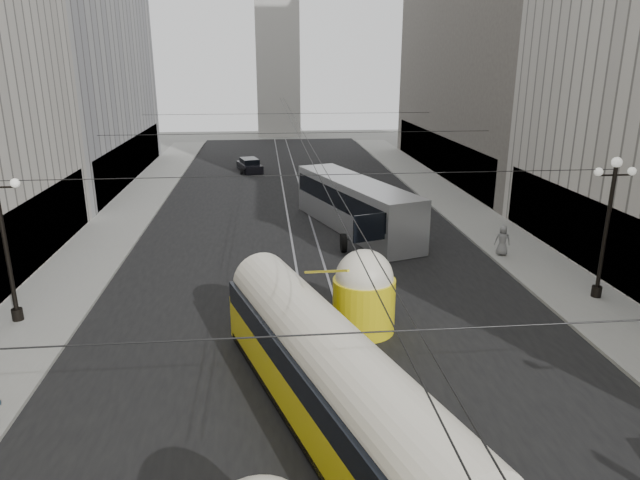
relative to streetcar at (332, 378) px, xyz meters
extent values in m
cube|color=black|center=(0.50, 22.81, -1.68)|extent=(20.00, 85.00, 0.02)
cube|color=gray|center=(-11.50, 26.31, -1.61)|extent=(4.00, 72.00, 0.15)
cube|color=gray|center=(12.50, 26.31, -1.61)|extent=(4.00, 72.00, 0.15)
cube|color=gray|center=(-0.25, 22.81, -1.68)|extent=(0.12, 85.00, 0.04)
cube|color=gray|center=(1.25, 22.81, -1.68)|extent=(0.12, 85.00, 0.04)
cube|color=black|center=(-13.55, 14.31, 0.32)|extent=(0.10, 18.00, 3.60)
cube|color=#999999|center=(-19.50, 38.31, 12.32)|extent=(12.00, 28.00, 28.00)
cube|color=black|center=(-13.55, 38.31, 0.32)|extent=(0.10, 25.20, 3.60)
cube|color=black|center=(14.55, 12.31, 0.32)|extent=(0.10, 18.00, 3.60)
cube|color=black|center=(14.55, 38.31, 0.32)|extent=(0.10, 28.80, 3.60)
cube|color=#B2AFA8|center=(0.50, 70.31, 10.32)|extent=(6.00, 6.00, 24.00)
cylinder|color=black|center=(-12.10, 8.31, 1.47)|extent=(0.18, 0.18, 6.00)
cylinder|color=black|center=(-12.10, 8.31, -1.28)|extent=(0.44, 0.44, 0.50)
sphere|color=white|center=(-11.35, 8.31, 4.22)|extent=(0.36, 0.36, 0.36)
cylinder|color=black|center=(13.10, 8.31, 1.47)|extent=(0.18, 0.18, 6.00)
cylinder|color=black|center=(13.10, 8.31, -1.28)|extent=(0.44, 0.44, 0.50)
cylinder|color=black|center=(13.10, 8.31, 4.07)|extent=(1.60, 0.08, 0.08)
sphere|color=white|center=(13.10, 8.31, 4.62)|extent=(0.44, 0.44, 0.44)
sphere|color=white|center=(12.35, 8.31, 4.22)|extent=(0.36, 0.36, 0.36)
sphere|color=white|center=(13.85, 8.31, 4.22)|extent=(0.36, 0.36, 0.36)
cylinder|color=black|center=(0.50, -5.69, 4.32)|extent=(25.00, 0.03, 0.03)
cylinder|color=black|center=(0.50, 8.31, 4.32)|extent=(25.00, 0.03, 0.03)
cylinder|color=black|center=(0.50, 22.31, 4.32)|extent=(25.00, 0.03, 0.03)
cylinder|color=black|center=(0.50, 36.31, 4.32)|extent=(25.00, 0.03, 0.03)
cylinder|color=black|center=(0.50, 26.31, 4.12)|extent=(0.03, 72.00, 0.03)
cylinder|color=black|center=(0.90, 26.31, 4.12)|extent=(0.03, 72.00, 0.03)
cube|color=yellow|center=(0.00, 0.00, -0.68)|extent=(6.47, 13.52, 1.63)
cube|color=black|center=(0.00, 0.00, -1.44)|extent=(6.35, 13.13, 0.29)
cube|color=black|center=(0.00, 0.00, 0.37)|extent=(6.43, 13.33, 0.81)
cylinder|color=silver|center=(0.00, 0.00, 0.66)|extent=(6.14, 13.24, 2.20)
cylinder|color=yellow|center=(2.02, 6.28, -0.58)|extent=(2.49, 2.49, 2.20)
sphere|color=silver|center=(2.02, 6.28, 0.57)|extent=(2.30, 2.30, 2.30)
cube|color=#B2B4B8|center=(3.91, 20.45, -0.04)|extent=(6.49, 12.88, 3.17)
cube|color=black|center=(3.91, 20.45, 0.48)|extent=(6.37, 12.46, 1.16)
cube|color=black|center=(3.91, 14.15, 0.33)|extent=(2.34, 0.86, 1.48)
cylinder|color=black|center=(2.59, 16.19, -1.15)|extent=(0.30, 1.06, 1.06)
cylinder|color=black|center=(5.23, 16.19, -1.15)|extent=(0.30, 1.06, 1.06)
cylinder|color=black|center=(2.59, 24.70, -1.15)|extent=(0.30, 1.06, 1.06)
cylinder|color=black|center=(5.23, 24.70, -1.15)|extent=(0.30, 1.06, 1.06)
cube|color=white|center=(3.81, 32.59, -1.24)|extent=(2.14, 4.29, 0.73)
cube|color=black|center=(3.81, 32.59, -0.72)|extent=(1.74, 2.42, 0.69)
cylinder|color=black|center=(3.04, 31.19, -1.39)|extent=(0.22, 0.59, 0.59)
cylinder|color=black|center=(4.57, 31.19, -1.39)|extent=(0.22, 0.59, 0.59)
cylinder|color=black|center=(3.04, 34.00, -1.39)|extent=(0.22, 0.59, 0.59)
cylinder|color=black|center=(4.57, 34.00, -1.39)|extent=(0.22, 0.59, 0.59)
cube|color=black|center=(-3.21, 41.48, -1.24)|extent=(2.71, 4.42, 0.73)
cube|color=black|center=(-3.21, 41.48, -0.73)|extent=(2.03, 2.58, 0.69)
cylinder|color=black|center=(-3.97, 40.07, -1.39)|extent=(0.22, 0.59, 0.59)
cylinder|color=black|center=(-2.45, 40.07, -1.39)|extent=(0.22, 0.59, 0.59)
cylinder|color=black|center=(-3.97, 42.88, -1.39)|extent=(0.22, 0.59, 0.59)
cylinder|color=black|center=(-2.45, 42.88, -1.39)|extent=(0.22, 0.59, 0.59)
imported|color=slate|center=(11.14, 14.36, -0.69)|extent=(0.93, 0.71, 1.69)
camera|label=1|loc=(-1.75, -14.32, 8.72)|focal=32.00mm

